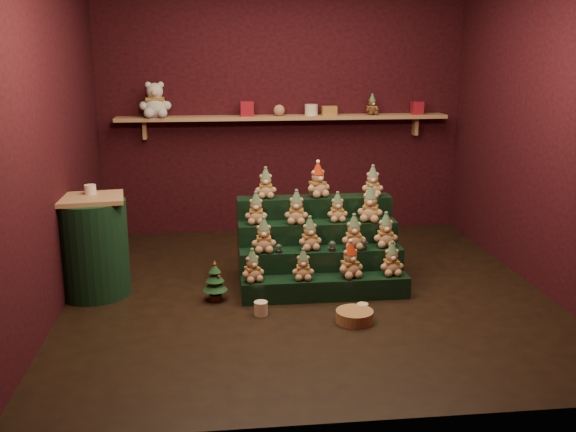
{
  "coord_description": "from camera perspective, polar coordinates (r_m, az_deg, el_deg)",
  "views": [
    {
      "loc": [
        -0.75,
        -5.11,
        2.0
      ],
      "look_at": [
        -0.14,
        0.25,
        0.61
      ],
      "focal_mm": 40.0,
      "sensor_mm": 36.0,
      "label": 1
    }
  ],
  "objects": [
    {
      "name": "wicker_basket",
      "position": [
        4.96,
        5.93,
        -8.85
      ],
      "size": [
        0.32,
        0.32,
        0.09
      ],
      "primitive_type": "cylinder",
      "rotation": [
        0.0,
        0.0,
        -0.15
      ],
      "color": "#9C683E",
      "rests_on": "ground"
    },
    {
      "name": "brown_bear",
      "position": [
        7.18,
        7.48,
        9.77
      ],
      "size": [
        0.18,
        0.17,
        0.22
      ],
      "primitive_type": null,
      "rotation": [
        0.0,
        0.0,
        0.24
      ],
      "color": "#50331A",
      "rests_on": "back_shelf"
    },
    {
      "name": "front_wall",
      "position": [
        3.2,
        7.12,
        3.51
      ],
      "size": [
        4.0,
        0.1,
        2.8
      ],
      "primitive_type": "cube",
      "color": "black",
      "rests_on": "ground"
    },
    {
      "name": "shelf_plush_ball",
      "position": [
        7.02,
        -0.79,
        9.38
      ],
      "size": [
        0.12,
        0.12,
        0.12
      ],
      "primitive_type": "sphere",
      "color": "tan",
      "rests_on": "back_shelf"
    },
    {
      "name": "left_wall",
      "position": [
        5.3,
        -20.83,
        7.01
      ],
      "size": [
        0.1,
        4.0,
        2.8
      ],
      "primitive_type": "cube",
      "color": "black",
      "rests_on": "ground"
    },
    {
      "name": "mug_left",
      "position": [
        5.06,
        -2.43,
        -8.2
      ],
      "size": [
        0.11,
        0.11,
        0.11
      ],
      "primitive_type": "cylinder",
      "color": "beige",
      "rests_on": "ground"
    },
    {
      "name": "scarf_gift_box",
      "position": [
        7.09,
        3.69,
        9.33
      ],
      "size": [
        0.16,
        0.1,
        0.1
      ],
      "primitive_type": "cube",
      "color": "#D55D1E",
      "rests_on": "back_shelf"
    },
    {
      "name": "teddy_3",
      "position": [
        5.44,
        9.2,
        -3.76
      ],
      "size": [
        0.21,
        0.19,
        0.28
      ],
      "primitive_type": null,
      "rotation": [
        0.0,
        0.0,
        0.04
      ],
      "color": "tan",
      "rests_on": "riser_tier_front"
    },
    {
      "name": "teddy_7",
      "position": [
        5.59,
        8.67,
        -1.23
      ],
      "size": [
        0.21,
        0.19,
        0.29
      ],
      "primitive_type": null,
      "rotation": [
        0.0,
        0.0,
        -0.03
      ],
      "color": "tan",
      "rests_on": "riser_tier_midfront"
    },
    {
      "name": "teddy_2",
      "position": [
        5.33,
        5.55,
        -3.88
      ],
      "size": [
        0.26,
        0.25,
        0.3
      ],
      "primitive_type": null,
      "rotation": [
        0.0,
        0.0,
        0.32
      ],
      "color": "tan",
      "rests_on": "riser_tier_front"
    },
    {
      "name": "teddy_11",
      "position": [
        5.69,
        7.36,
        1.09
      ],
      "size": [
        0.28,
        0.27,
        0.31
      ],
      "primitive_type": null,
      "rotation": [
        0.0,
        0.0,
        -0.38
      ],
      "color": "tan",
      "rests_on": "riser_tier_midback"
    },
    {
      "name": "teddy_5",
      "position": [
        5.45,
        1.94,
        -1.55
      ],
      "size": [
        0.22,
        0.21,
        0.28
      ],
      "primitive_type": null,
      "rotation": [
        0.0,
        0.0,
        0.14
      ],
      "color": "tan",
      "rests_on": "riser_tier_midfront"
    },
    {
      "name": "gift_tin_red_a",
      "position": [
        6.99,
        -3.67,
        9.5
      ],
      "size": [
        0.14,
        0.14,
        0.16
      ],
      "primitive_type": "cube",
      "color": "#AC1A2B",
      "rests_on": "back_shelf"
    },
    {
      "name": "table_ornament",
      "position": [
        5.58,
        -17.18,
        2.28
      ],
      "size": [
        0.1,
        0.1,
        0.08
      ],
      "primitive_type": "cylinder",
      "color": "beige",
      "rests_on": "side_table"
    },
    {
      "name": "white_bear",
      "position": [
        6.99,
        -11.75,
        10.48
      ],
      "size": [
        0.35,
        0.32,
        0.46
      ],
      "primitive_type": null,
      "rotation": [
        0.0,
        0.0,
        0.05
      ],
      "color": "silver",
      "rests_on": "back_shelf"
    },
    {
      "name": "teddy_6",
      "position": [
        5.49,
        5.87,
        -1.41
      ],
      "size": [
        0.21,
        0.19,
        0.29
      ],
      "primitive_type": null,
      "rotation": [
        0.0,
        0.0,
        -0.03
      ],
      "color": "tan",
      "rests_on": "riser_tier_midfront"
    },
    {
      "name": "teddy_8",
      "position": [
        5.57,
        -2.86,
        0.7
      ],
      "size": [
        0.21,
        0.19,
        0.27
      ],
      "primitive_type": null,
      "rotation": [
        0.0,
        0.0,
        -0.07
      ],
      "color": "tan",
      "rests_on": "riser_tier_midback"
    },
    {
      "name": "back_wall",
      "position": [
        7.22,
        -0.53,
        9.68
      ],
      "size": [
        4.0,
        0.1,
        2.8
      ],
      "primitive_type": "cube",
      "color": "black",
      "rests_on": "ground"
    },
    {
      "name": "riser_tier_back",
      "position": [
        5.91,
        2.3,
        -1.68
      ],
      "size": [
        1.4,
        0.22,
        0.72
      ],
      "primitive_type": "cube",
      "color": "black",
      "rests_on": "ground"
    },
    {
      "name": "ground",
      "position": [
        5.53,
        1.72,
        -6.75
      ],
      "size": [
        4.0,
        4.0,
        0.0
      ],
      "primitive_type": "plane",
      "color": "black",
      "rests_on": "ground"
    },
    {
      "name": "teddy_0",
      "position": [
        5.23,
        -3.2,
        -4.41
      ],
      "size": [
        0.23,
        0.22,
        0.26
      ],
      "primitive_type": null,
      "rotation": [
        0.0,
        0.0,
        0.35
      ],
      "color": "tan",
      "rests_on": "riser_tier_front"
    },
    {
      "name": "riser_tier_front",
      "position": [
        5.38,
        3.34,
        -6.39
      ],
      "size": [
        1.4,
        0.22,
        0.18
      ],
      "primitive_type": "cube",
      "color": "black",
      "rests_on": "ground"
    },
    {
      "name": "teddy_14",
      "position": [
        5.88,
        7.53,
        3.1
      ],
      "size": [
        0.21,
        0.19,
        0.27
      ],
      "primitive_type": null,
      "rotation": [
        0.0,
        0.0,
        -0.09
      ],
      "color": "tan",
      "rests_on": "riser_tier_back"
    },
    {
      "name": "snow_globe_a",
      "position": [
        5.38,
        -0.83,
        -2.88
      ],
      "size": [
        0.06,
        0.06,
        0.08
      ],
      "color": "black",
      "rests_on": "riser_tier_midfront"
    },
    {
      "name": "gift_tin_cream",
      "position": [
        7.06,
        2.08,
        9.41
      ],
      "size": [
        0.14,
        0.14,
        0.12
      ],
      "primitive_type": "cylinder",
      "color": "beige",
      "rests_on": "back_shelf"
    },
    {
      "name": "snow_globe_b",
      "position": [
        5.44,
        3.95,
        -2.66
      ],
      "size": [
        0.06,
        0.06,
        0.09
      ],
      "color": "black",
      "rests_on": "riser_tier_midfront"
    },
    {
      "name": "mini_christmas_tree",
      "position": [
        5.33,
        -6.5,
        -5.77
      ],
      "size": [
        0.2,
        0.2,
        0.35
      ],
      "rotation": [
        0.0,
        0.0,
        0.28
      ],
      "color": "#442A18",
      "rests_on": "ground"
    },
    {
      "name": "riser_tier_midfront",
      "position": [
        5.55,
        2.97,
        -4.72
      ],
      "size": [
        1.4,
        0.22,
        0.36
      ],
      "primitive_type": "cube",
      "color": "black",
      "rests_on": "ground"
    },
    {
      "name": "teddy_12",
      "position": [
        5.76,
        -1.99,
        2.96
      ],
      "size": [
        0.2,
        0.18,
        0.27
      ],
      "primitive_type": null,
      "rotation": [
        0.0,
        0.0,
        -0.03
      ],
      "color": "tan",
      "rests_on": "riser_tier_back"
    },
    {
      "name": "teddy_13",
      "position": [
        5.8,
        2.66,
        3.23
      ],
      "size": [
        0.27,
        0.26,
        0.31
      ],
      "primitive_type": null,
      "rotation": [
        0.0,
        0.0,
        0.36
      ],
      "color": "tan",
      "rests_on": "riser_tier_back"
    },
    {
      "name": "teddy_1",
      "position": [
        5.27,
        1.35,
        -4.33
      ],
      "size": [
        0.19,
        0.18,
        0.25
      ],
      "primitive_type": null,
      "rotation": [
        0.0,
        0.0,
        -0.08
      ],
      "color": "tan",
      "rests_on": "riser_tier_front"
    },
    {
      "name": "teddy_4",
      "position": [
        5.38,
        -2.17,
        -1.7
      ],
      "size": [
        0.21,
        0.19,
        0.29
      ],
      "primitive_type": null,
      "rotation": [
        0.0,
        0.0,
        -0.04
      ],
      "color": "tan",
      "rests_on": "riser_tier_midfront"
    },
    {
      "name": "teddy_9",
      "position": [
        5.57,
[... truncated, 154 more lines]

